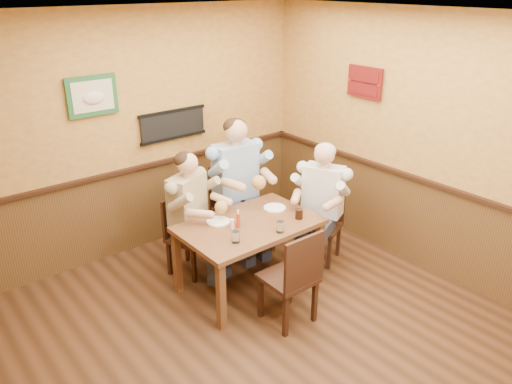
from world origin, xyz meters
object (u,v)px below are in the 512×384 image
Objects in this scene: chair_near_side at (288,275)px; diner_white_elder at (322,209)px; diner_blue_polo at (236,192)px; water_glass_mid at (280,227)px; water_glass_left at (236,237)px; hot_sauce_bottle at (238,220)px; chair_right_end at (321,225)px; chair_back_right at (236,209)px; salt_shaker at (232,224)px; diner_tan_shirt at (188,220)px; dining_table at (249,231)px; chair_back_left at (189,236)px; pepper_shaker at (238,219)px; cola_tumbler at (299,214)px.

chair_near_side is 0.77× the size of diner_white_elder.
chair_near_side is 1.54m from diner_blue_polo.
diner_white_elder is 10.95× the size of water_glass_mid.
water_glass_left is 0.68× the size of hot_sauce_bottle.
chair_back_right is at bearing -169.91° from chair_right_end.
diner_blue_polo reaches higher than salt_shaker.
diner_blue_polo is 0.97m from salt_shaker.
diner_tan_shirt is 12.51× the size of salt_shaker.
dining_table is 1.43× the size of chair_near_side.
hot_sauce_bottle is at bearing -119.49° from diner_blue_polo.
dining_table is 1.00m from diner_white_elder.
water_glass_left reaches higher than dining_table.
water_glass_mid reaches higher than salt_shaker.
water_glass_left is 0.99× the size of water_glass_mid.
chair_back_left is 0.78m from hot_sauce_bottle.
hot_sauce_bottle is at bearing -96.31° from diner_tan_shirt.
chair_back_right is 0.75m from diner_tan_shirt.
salt_shaker is 0.12m from pepper_shaker.
chair_back_right is 0.80× the size of diner_white_elder.
diner_tan_shirt is (-0.73, -0.12, 0.13)m from chair_back_right.
hot_sauce_bottle is at bearing -125.73° from pepper_shaker.
diner_tan_shirt reaches higher than pepper_shaker.
chair_back_right is 1.05m from cola_tumbler.
chair_near_side reaches higher than pepper_shaker.
diner_tan_shirt is at bearing 111.93° from pepper_shaker.
diner_blue_polo is 0.95m from hot_sauce_bottle.
chair_back_left is 0.87× the size of chair_back_right.
chair_back_left is 7.63× the size of water_glass_mid.
diner_white_elder is at bearing -49.39° from diner_blue_polo.
diner_tan_shirt is 0.71m from hot_sauce_bottle.
chair_back_right is at bearing -107.09° from chair_near_side.
cola_tumbler is (-0.52, -0.16, 0.16)m from diner_white_elder.
chair_near_side is at bearing -119.24° from water_glass_mid.
diner_tan_shirt is (-1.32, 0.72, 0.19)m from chair_right_end.
diner_tan_shirt is at bearing 101.16° from salt_shaker.
pepper_shaker is at bearing 145.67° from dining_table.
water_glass_mid is (0.19, 0.33, 0.32)m from chair_near_side.
water_glass_left is (-0.28, 0.44, 0.32)m from chair_near_side.
chair_back_right is 1.03m from chair_right_end.
diner_tan_shirt is at bearing 114.33° from water_glass_mid.
diner_blue_polo is (0.73, 0.12, 0.28)m from chair_back_left.
water_glass_mid is at bearing -98.65° from diner_blue_polo.
chair_back_right is 1.29m from water_glass_left.
water_glass_left is at bearing -120.97° from diner_blue_polo.
diner_blue_polo is at bearing 62.19° from dining_table.
chair_near_side reaches higher than chair_right_end.
diner_tan_shirt is 1.51m from diner_white_elder.
diner_white_elder is 1.21m from salt_shaker.
water_glass_mid is at bearing -98.65° from chair_back_right.
chair_right_end reaches higher than water_glass_left.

